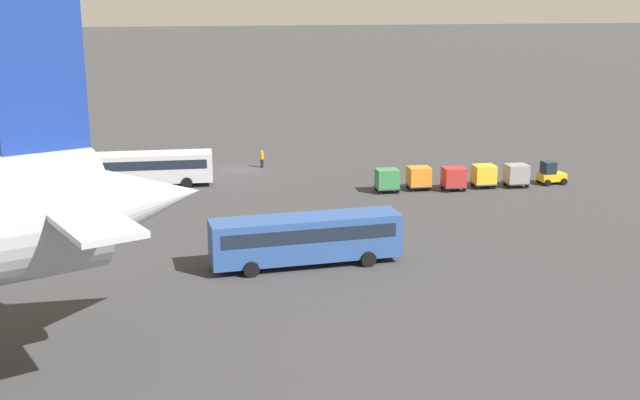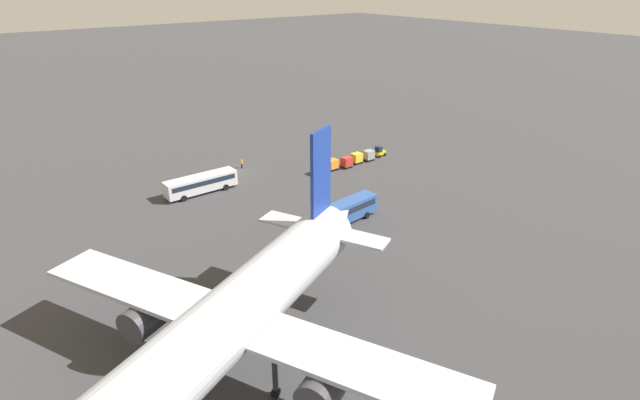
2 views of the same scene
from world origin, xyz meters
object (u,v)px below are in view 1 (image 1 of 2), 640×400
Objects in this scene: shuttle_bus_near at (143,167)px; cargo_cart_orange at (419,177)px; shuttle_bus_far at (306,236)px; cargo_cart_red at (454,177)px; cargo_cart_yellow at (484,175)px; worker_person at (262,159)px; baggage_tug at (551,174)px; cargo_cart_green at (387,179)px; cargo_cart_grey at (517,174)px.

cargo_cart_orange is at bearing 167.98° from shuttle_bus_near.
shuttle_bus_far reaches higher than cargo_cart_red.
cargo_cart_yellow is 3.02m from cargo_cart_red.
cargo_cart_orange is (-12.90, 11.27, 0.32)m from worker_person.
shuttle_bus_near reaches higher than cargo_cart_yellow.
cargo_cart_orange reaches higher than worker_person.
baggage_tug is at bearing -176.35° from cargo_cart_yellow.
baggage_tug is 1.23× the size of cargo_cart_green.
baggage_tug reaches higher than cargo_cart_grey.
cargo_cart_green is at bearing 1.74° from cargo_cart_yellow.
cargo_cart_grey and cargo_cart_orange have the same top height.
shuttle_bus_far is 6.05× the size of cargo_cart_orange.
cargo_cart_red is 1.00× the size of cargo_cart_orange.
shuttle_bus_far is 6.05× the size of cargo_cart_grey.
worker_person is 22.04m from cargo_cart_yellow.
cargo_cart_grey is (-21.54, -17.69, -0.75)m from shuttle_bus_far.
baggage_tug is at bearing -169.91° from cargo_cart_grey.
cargo_cart_green is at bearing 7.83° from cargo_cart_orange.
cargo_cart_grey is at bearing 170.59° from shuttle_bus_near.
cargo_cart_red is at bearing 10.41° from cargo_cart_yellow.
cargo_cart_red is at bearing 167.89° from shuttle_bus_near.
cargo_cart_grey is at bearing -176.81° from cargo_cart_red.
shuttle_bus_near is 30.50m from cargo_cart_yellow.
shuttle_bus_near is 24.63m from cargo_cart_orange.
shuttle_bus_near is 27.68m from cargo_cart_red.
cargo_cart_yellow is (2.97, -0.22, 0.00)m from cargo_cart_grey.
baggage_tug is 15.46m from cargo_cart_green.
cargo_cart_grey is at bearing 177.73° from cargo_cart_orange.
cargo_cart_red and cargo_cart_orange have the same top height.
shuttle_bus_far is 4.91× the size of baggage_tug.
shuttle_bus_near reaches higher than cargo_cart_green.
cargo_cart_orange is (12.46, 0.28, 0.25)m from baggage_tug.
shuttle_bus_near reaches higher than worker_person.
worker_person is at bearing -31.18° from cargo_cart_yellow.
baggage_tug is 27.65m from worker_person.
shuttle_bus_near is 7.04× the size of worker_person.
cargo_cart_green is (11.90, 0.06, 0.00)m from cargo_cart_grey.
shuttle_bus_near is 33.46m from cargo_cart_grey.
cargo_cart_yellow is at bearing 148.82° from worker_person.
baggage_tug reaches higher than worker_person.
cargo_cart_yellow is at bearing 178.67° from cargo_cart_orange.
cargo_cart_red is at bearing -1.19° from baggage_tug.
baggage_tug is 3.61m from cargo_cart_grey.
worker_person is 0.84× the size of cargo_cart_green.
worker_person is 0.84× the size of cargo_cart_red.
baggage_tug is 1.23× the size of cargo_cart_yellow.
cargo_cart_red is at bearing 167.04° from cargo_cart_orange.
worker_person is at bearing -36.97° from cargo_cart_red.
shuttle_bus_far reaches higher than cargo_cart_yellow.
shuttle_bus_far is 6.05× the size of cargo_cart_green.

